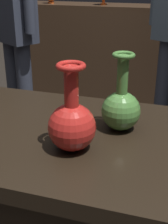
% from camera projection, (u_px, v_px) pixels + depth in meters
% --- Properties ---
extents(back_display_shelf, '(2.60, 0.40, 0.99)m').
position_uv_depth(back_display_shelf, '(156.00, 60.00, 3.05)').
color(back_display_shelf, '#422D1E').
rests_on(back_display_shelf, ground_plane).
extents(vase_centerpiece, '(0.14, 0.14, 0.26)m').
position_uv_depth(vase_centerpiece, '(72.00, 123.00, 0.90)').
color(vase_centerpiece, red).
rests_on(vase_centerpiece, display_plinth).
extents(vase_tall_behind, '(0.13, 0.13, 0.25)m').
position_uv_depth(vase_tall_behind, '(121.00, 107.00, 1.02)').
color(vase_tall_behind, '#477A38').
rests_on(vase_tall_behind, display_plinth).
extents(visitor_near_left, '(0.41, 0.32, 1.68)m').
position_uv_depth(visitor_near_left, '(14.00, 17.00, 2.13)').
color(visitor_near_left, '#333847').
rests_on(visitor_near_left, ground_plane).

